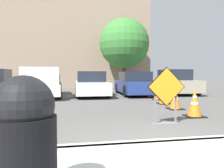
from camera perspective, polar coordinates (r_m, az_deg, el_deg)
The scene contains 16 objects.
ground_plane at distance 13.58m, azimuth -4.57°, elevation -2.80°, with size 96.00×96.00×0.00m, color #565451.
curb_lip at distance 3.91m, azimuth 11.20°, elevation -15.27°, with size 26.21×0.20×0.14m.
road_closed_sign at distance 5.66m, azimuth 13.99°, elevation -2.17°, with size 1.00×0.20×1.45m.
traffic_cone_nearest at distance 6.94m, azimuth 20.78°, elevation -4.80°, with size 0.53×0.53×0.81m.
traffic_cone_second at distance 8.24m, azimuth 16.22°, elevation -3.74°, with size 0.53×0.53×0.77m.
traffic_cone_third at distance 9.60m, azimuth 13.39°, elevation -3.03°, with size 0.52×0.52×0.70m.
traffic_cone_fourth at distance 10.99m, azimuth 11.65°, elevation -2.40°, with size 0.39×0.39×0.67m.
traffic_cone_fifth at distance 12.23m, azimuth 9.78°, elevation -1.89°, with size 0.41×0.41×0.67m.
pickup_truck at distance 12.74m, azimuth -17.66°, elevation 0.04°, with size 2.23×5.61×1.62m.
parked_car_second at distance 13.00m, azimuth -5.54°, elevation -0.10°, with size 1.90×4.70×1.43m.
parked_car_third at distance 13.56m, azimuth 6.02°, elevation -0.01°, with size 2.07×4.52×1.42m.
parked_car_fourth at distance 14.72m, azimuth 16.08°, elevation 0.33°, with size 2.01×4.29×1.57m.
trash_bin at distance 2.05m, azimuth -21.91°, elevation -13.50°, with size 0.54×0.54×1.12m.
bollard_nearest at distance 10.08m, azimuth -21.81°, elevation -1.52°, with size 0.12×0.12×1.10m.
building_facade_backdrop at distance 22.94m, azimuth -16.48°, elevation 10.33°, with size 19.65×5.00×8.82m.
street_tree_behind_lot at distance 18.90m, azimuth 3.23°, elevation 10.53°, with size 4.24×4.24×6.02m.
Camera 1 is at (-1.38, -3.46, 1.26)m, focal length 35.00 mm.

